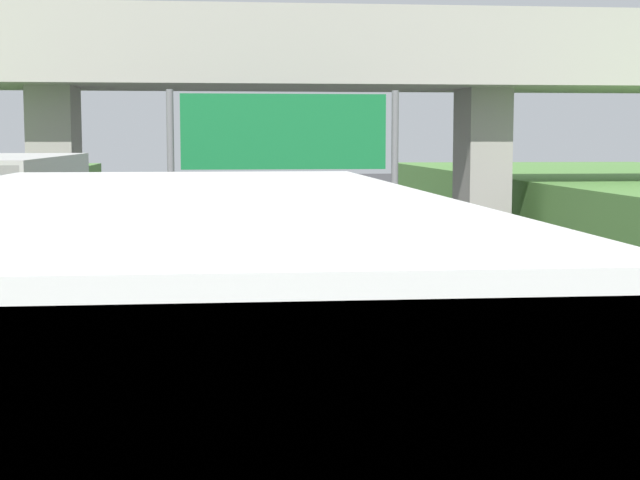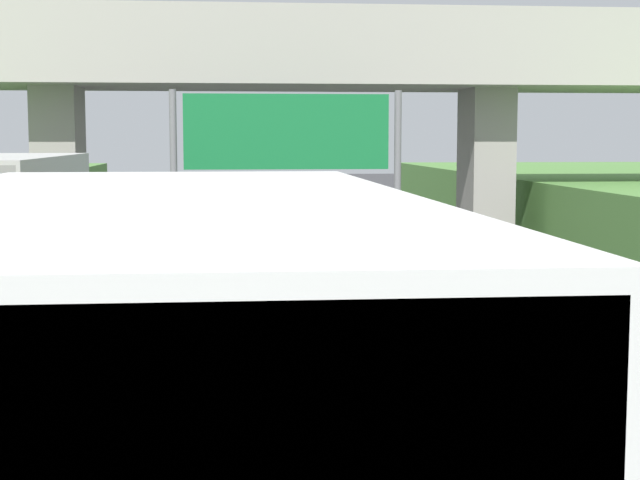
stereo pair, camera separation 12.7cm
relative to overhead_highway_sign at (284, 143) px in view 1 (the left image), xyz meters
The scene contains 5 objects.
lane_centre_stripe 3.74m from the overhead_highway_sign, 90.00° to the right, with size 0.20×88.69×0.01m, color white.
overpass_bridge 5.29m from the overhead_highway_sign, 90.00° to the left, with size 40.00×4.80×7.38m.
overhead_highway_sign is the anchor object (origin of this frame).
truck_yellow 19.59m from the overhead_highway_sign, 95.54° to the right, with size 2.44×7.30×3.44m.
car_silver 16.12m from the overhead_highway_sign, 95.85° to the left, with size 1.86×4.10×1.72m.
Camera 1 is at (-1.65, 0.94, 3.68)m, focal length 54.34 mm.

